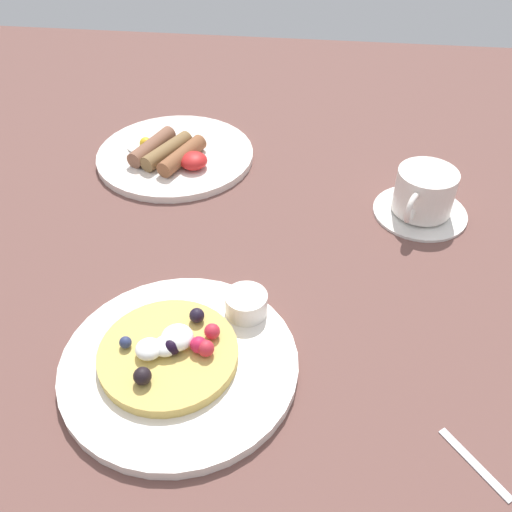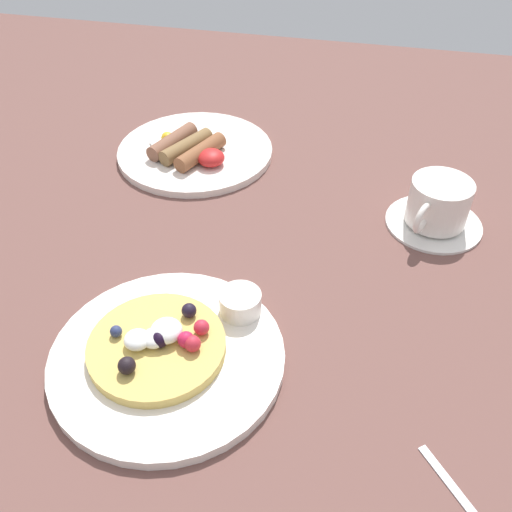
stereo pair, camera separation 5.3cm
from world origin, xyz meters
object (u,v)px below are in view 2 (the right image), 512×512
(coffee_cup, at_px, (439,202))
(syrup_ramekin, at_px, (240,303))
(coffee_saucer, at_px, (434,222))
(breakfast_plate, at_px, (195,151))
(pancake_plate, at_px, (168,357))

(coffee_cup, bearing_deg, syrup_ramekin, -133.52)
(syrup_ramekin, distance_m, coffee_saucer, 0.31)
(syrup_ramekin, height_order, breakfast_plate, syrup_ramekin)
(pancake_plate, relative_size, syrup_ramekin, 5.23)
(pancake_plate, xyz_separation_m, coffee_cup, (0.28, 0.30, 0.03))
(pancake_plate, height_order, coffee_cup, coffee_cup)
(breakfast_plate, xyz_separation_m, coffee_saucer, (0.37, -0.10, -0.00))
(syrup_ramekin, bearing_deg, breakfast_plate, 115.52)
(pancake_plate, bearing_deg, coffee_cup, 47.68)
(pancake_plate, distance_m, coffee_cup, 0.41)
(pancake_plate, bearing_deg, syrup_ramekin, 51.55)
(breakfast_plate, relative_size, coffee_cup, 2.32)
(syrup_ramekin, distance_m, breakfast_plate, 0.37)
(syrup_ramekin, height_order, coffee_saucer, syrup_ramekin)
(breakfast_plate, bearing_deg, coffee_saucer, -15.44)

